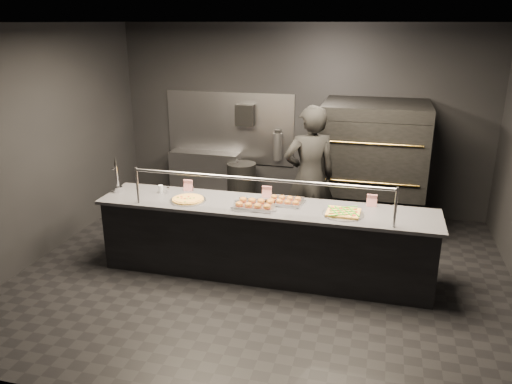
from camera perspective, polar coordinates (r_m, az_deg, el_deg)
room at (r=5.86m, az=0.89°, el=3.95°), size 6.04×6.00×3.00m
service_counter at (r=6.16m, az=0.95°, el=-5.49°), size 4.10×0.78×1.37m
pizza_oven at (r=7.64m, az=13.15°, el=2.91°), size 1.50×1.23×1.91m
prep_shelf at (r=8.68m, az=-5.78°, el=1.70°), size 1.20×0.35×0.90m
towel_dispenser at (r=8.28m, az=-1.25°, el=8.78°), size 0.30×0.20×0.35m
fire_extinguisher at (r=8.26m, az=2.49°, el=5.27°), size 0.14×0.14×0.51m
beer_tap at (r=6.65m, az=-15.58°, el=1.12°), size 0.12×0.18×0.48m
round_pizza at (r=6.19m, az=-7.79°, el=-0.85°), size 0.45×0.45×0.03m
slider_tray_a at (r=5.93m, az=-0.14°, el=-1.41°), size 0.57×0.47×0.08m
slider_tray_b at (r=6.06m, az=3.30°, el=-1.02°), size 0.49×0.40×0.07m
square_pizza at (r=5.79m, az=9.94°, el=-2.35°), size 0.47×0.47×0.05m
condiment_jar at (r=6.51m, az=-10.59°, el=0.30°), size 0.15×0.06×0.10m
tent_cards at (r=6.21m, az=1.94°, el=-0.02°), size 2.45×0.04×0.15m
trash_bin at (r=8.32m, az=-1.67°, el=0.64°), size 0.48×0.48×0.80m
worker at (r=6.86m, az=6.12°, el=1.70°), size 0.86×0.73×1.98m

